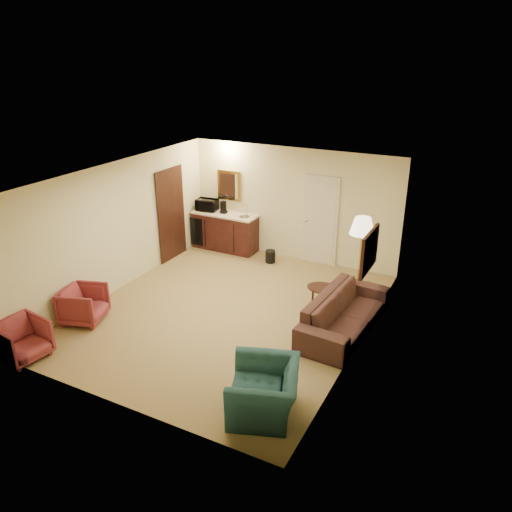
{
  "coord_description": "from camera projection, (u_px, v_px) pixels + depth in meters",
  "views": [
    {
      "loc": [
        4.24,
        -7.14,
        4.62
      ],
      "look_at": [
        0.34,
        0.5,
        1.02
      ],
      "focal_mm": 35.0,
      "sensor_mm": 36.0,
      "label": 1
    }
  ],
  "objects": [
    {
      "name": "coffee_maker",
      "position": [
        223.0,
        207.0,
        11.97
      ],
      "size": [
        0.17,
        0.17,
        0.29
      ],
      "primitive_type": "cylinder",
      "rotation": [
        0.0,
        0.0,
        0.14
      ],
      "color": "black",
      "rests_on": "wetbar_cabinet"
    },
    {
      "name": "room_walls",
      "position": [
        242.0,
        213.0,
        9.44
      ],
      "size": [
        5.02,
        6.01,
        2.61
      ],
      "color": "beige",
      "rests_on": "ground"
    },
    {
      "name": "waste_bin",
      "position": [
        270.0,
        256.0,
        11.54
      ],
      "size": [
        0.3,
        0.3,
        0.29
      ],
      "primitive_type": "cylinder",
      "rotation": [
        0.0,
        0.0,
        -0.37
      ],
      "color": "black",
      "rests_on": "ground"
    },
    {
      "name": "floor_lamp",
      "position": [
        359.0,
        261.0,
        9.44
      ],
      "size": [
        0.55,
        0.55,
        1.75
      ],
      "primitive_type": "cube",
      "rotation": [
        0.0,
        0.0,
        -0.22
      ],
      "color": "gold",
      "rests_on": "ground"
    },
    {
      "name": "teal_armchair",
      "position": [
        264.0,
        384.0,
        6.68
      ],
      "size": [
        1.0,
        1.22,
        0.92
      ],
      "primitive_type": "imported",
      "rotation": [
        0.0,
        0.0,
        -1.23
      ],
      "color": "#204950",
      "rests_on": "ground"
    },
    {
      "name": "sofa",
      "position": [
        345.0,
        307.0,
        8.65
      ],
      "size": [
        0.83,
        2.35,
        0.9
      ],
      "primitive_type": "imported",
      "rotation": [
        0.0,
        0.0,
        1.5
      ],
      "color": "black",
      "rests_on": "ground"
    },
    {
      "name": "microwave",
      "position": [
        207.0,
        204.0,
        12.15
      ],
      "size": [
        0.54,
        0.34,
        0.34
      ],
      "primitive_type": "imported",
      "rotation": [
        0.0,
        0.0,
        0.13
      ],
      "color": "black",
      "rests_on": "wetbar_cabinet"
    },
    {
      "name": "coffee_table",
      "position": [
        325.0,
        297.0,
        9.52
      ],
      "size": [
        0.83,
        0.68,
        0.41
      ],
      "primitive_type": "cube",
      "rotation": [
        0.0,
        0.0,
        0.31
      ],
      "color": "black",
      "rests_on": "ground"
    },
    {
      "name": "ground",
      "position": [
        228.0,
        311.0,
        9.43
      ],
      "size": [
        6.0,
        6.0,
        0.0
      ],
      "primitive_type": "plane",
      "color": "#96804C",
      "rests_on": "ground"
    },
    {
      "name": "wetbar_cabinet",
      "position": [
        225.0,
        231.0,
        12.18
      ],
      "size": [
        1.64,
        0.58,
        0.92
      ],
      "primitive_type": "cube",
      "color": "#3D1713",
      "rests_on": "ground"
    },
    {
      "name": "rose_chair_far",
      "position": [
        22.0,
        338.0,
        7.9
      ],
      "size": [
        0.74,
        0.78,
        0.72
      ],
      "primitive_type": "imported",
      "rotation": [
        0.0,
        0.0,
        1.45
      ],
      "color": "maroon",
      "rests_on": "ground"
    },
    {
      "name": "rose_chair_near",
      "position": [
        83.0,
        303.0,
        8.98
      ],
      "size": [
        0.86,
        0.89,
        0.73
      ],
      "primitive_type": "imported",
      "rotation": [
        0.0,
        0.0,
        1.9
      ],
      "color": "maroon",
      "rests_on": "ground"
    }
  ]
}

